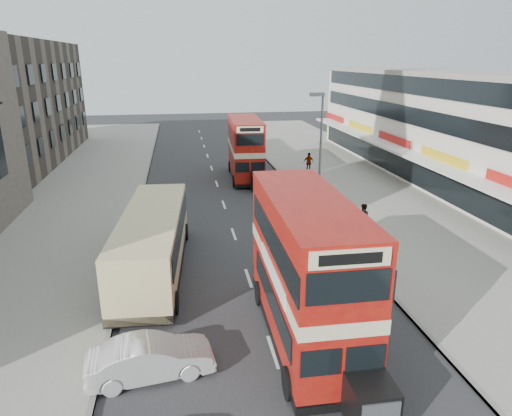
{
  "coord_description": "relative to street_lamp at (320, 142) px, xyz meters",
  "views": [
    {
      "loc": [
        -3.01,
        -11.94,
        10.25
      ],
      "look_at": [
        0.19,
        6.91,
        3.97
      ],
      "focal_mm": 31.96,
      "sensor_mm": 36.0,
      "label": 1
    }
  ],
  "objects": [
    {
      "name": "car_left_front",
      "position": [
        -10.86,
        -16.6,
        -4.09
      ],
      "size": [
        4.37,
        2.01,
        1.39
      ],
      "primitive_type": "imported",
      "rotation": [
        0.0,
        0.0,
        1.7
      ],
      "color": "silver",
      "rests_on": "ground"
    },
    {
      "name": "kerb_left",
      "position": [
        -12.62,
        2.0,
        -4.71
      ],
      "size": [
        0.2,
        90.0,
        0.16
      ],
      "primitive_type": "cube",
      "color": "gray",
      "rests_on": "ground"
    },
    {
      "name": "bus_main",
      "position": [
        -5.15,
        -15.3,
        -1.93
      ],
      "size": [
        2.84,
        9.87,
        5.42
      ],
      "rotation": [
        0.0,
        0.0,
        3.13
      ],
      "color": "black",
      "rests_on": "ground"
    },
    {
      "name": "coach",
      "position": [
        -11.07,
        -8.44,
        -3.09
      ],
      "size": [
        3.55,
        11.05,
        2.88
      ],
      "rotation": [
        0.0,
        0.0,
        -0.07
      ],
      "color": "black",
      "rests_on": "ground"
    },
    {
      "name": "cyclist",
      "position": [
        -2.51,
        1.21,
        -4.07
      ],
      "size": [
        0.8,
        1.79,
        2.12
      ],
      "rotation": [
        0.0,
        0.0,
        0.12
      ],
      "color": "gray",
      "rests_on": "ground"
    },
    {
      "name": "road_surface",
      "position": [
        -6.52,
        2.0,
        -4.78
      ],
      "size": [
        12.0,
        90.0,
        0.01
      ],
      "primitive_type": "cube",
      "color": "#28282B",
      "rests_on": "ground"
    },
    {
      "name": "pavement_right",
      "position": [
        5.48,
        2.0,
        -4.71
      ],
      "size": [
        12.0,
        90.0,
        0.15
      ],
      "primitive_type": "cube",
      "color": "gray",
      "rests_on": "ground"
    },
    {
      "name": "bus_second",
      "position": [
        -3.76,
        9.58,
        -2.08
      ],
      "size": [
        2.96,
        9.42,
        5.13
      ],
      "rotation": [
        0.0,
        0.0,
        3.09
      ],
      "color": "black",
      "rests_on": "ground"
    },
    {
      "name": "commercial_row",
      "position": [
        13.42,
        4.0,
        -0.09
      ],
      "size": [
        9.9,
        46.2,
        9.3
      ],
      "color": "beige",
      "rests_on": "ground"
    },
    {
      "name": "pedestrian_far",
      "position": [
        2.27,
        10.26,
        -3.72
      ],
      "size": [
        1.12,
        0.58,
        1.83
      ],
      "primitive_type": "imported",
      "rotation": [
        0.0,
        0.0,
        0.13
      ],
      "color": "gray",
      "rests_on": "pavement_right"
    },
    {
      "name": "pedestrian_near",
      "position": [
        1.11,
        -5.56,
        -3.68
      ],
      "size": [
        0.72,
        0.5,
        1.91
      ],
      "primitive_type": "imported",
      "rotation": [
        0.0,
        0.0,
        3.18
      ],
      "color": "gray",
      "rests_on": "pavement_right"
    },
    {
      "name": "ground",
      "position": [
        -6.52,
        -18.0,
        -4.78
      ],
      "size": [
        160.0,
        160.0,
        0.0
      ],
      "primitive_type": "plane",
      "color": "#28282B",
      "rests_on": "ground"
    },
    {
      "name": "street_lamp",
      "position": [
        0.0,
        0.0,
        0.0
      ],
      "size": [
        1.0,
        0.2,
        8.12
      ],
      "color": "slate",
      "rests_on": "ground"
    },
    {
      "name": "pavement_left",
      "position": [
        -18.52,
        2.0,
        -4.71
      ],
      "size": [
        12.0,
        90.0,
        0.15
      ],
      "primitive_type": "cube",
      "color": "gray",
      "rests_on": "ground"
    },
    {
      "name": "car_right_a",
      "position": [
        -2.09,
        -0.21,
        -4.19
      ],
      "size": [
        4.17,
        1.93,
        1.18
      ],
      "primitive_type": "imported",
      "rotation": [
        0.0,
        0.0,
        -1.5
      ],
      "color": "maroon",
      "rests_on": "ground"
    },
    {
      "name": "car_right_b",
      "position": [
        -1.27,
        1.88,
        -4.21
      ],
      "size": [
        4.26,
        2.15,
        1.16
      ],
      "primitive_type": "imported",
      "rotation": [
        0.0,
        0.0,
        -1.63
      ],
      "color": "orange",
      "rests_on": "ground"
    },
    {
      "name": "kerb_right",
      "position": [
        -0.42,
        2.0,
        -4.71
      ],
      "size": [
        0.2,
        90.0,
        0.16
      ],
      "primitive_type": "cube",
      "color": "gray",
      "rests_on": "ground"
    }
  ]
}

